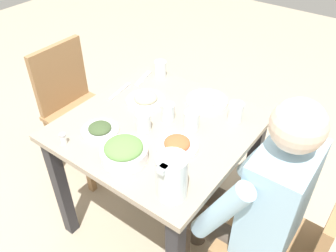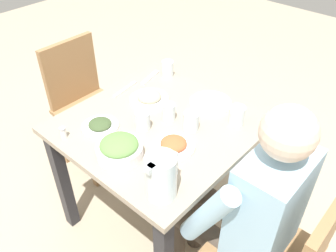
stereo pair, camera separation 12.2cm
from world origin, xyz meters
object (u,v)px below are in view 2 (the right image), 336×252
plate_dolmas (100,125)px  water_glass_near_right (143,121)px  water_glass_near_left (237,115)px  plate_yoghurt (211,101)px  plate_rice_curry (174,145)px  water_glass_far_right (191,121)px  dining_table (159,143)px  salad_bowl (119,148)px  chair_far (84,99)px  water_glass_far_left (169,112)px  plate_beans (149,98)px  water_glass_by_pitcher (168,69)px  water_pitcher (161,176)px  diner_near (245,205)px  salt_shaker (63,132)px

plate_dolmas → water_glass_near_right: (0.13, -0.16, 0.03)m
water_glass_near_left → plate_yoghurt: bearing=75.0°
plate_rice_curry → water_glass_far_right: bearing=9.8°
dining_table → salad_bowl: 0.33m
chair_far → plate_rice_curry: chair_far is taller
water_glass_far_left → water_glass_near_right: (-0.14, 0.04, 0.00)m
plate_beans → water_glass_far_right: size_ratio=2.26×
water_glass_by_pitcher → water_glass_far_right: size_ratio=1.00×
plate_rice_curry → water_glass_by_pitcher: size_ratio=2.08×
water_pitcher → plate_rice_curry: water_pitcher is taller
plate_beans → plate_dolmas: 0.32m
water_pitcher → plate_dolmas: size_ratio=1.08×
salad_bowl → water_glass_far_right: size_ratio=2.23×
plate_beans → plate_rice_curry: size_ratio=1.09×
salad_bowl → water_glass_far_left: size_ratio=2.35×
plate_beans → water_glass_near_right: 0.24m
plate_rice_curry → plate_dolmas: plate_rice_curry is taller
chair_far → diner_near: 1.33m
water_glass_by_pitcher → water_glass_near_left: water_glass_near_left is taller
plate_rice_curry → salt_shaker: size_ratio=3.52×
chair_far → water_pitcher: 1.19m
water_glass_near_left → salt_shaker: water_glass_near_left is taller
diner_near → water_glass_near_right: bearing=90.1°
water_glass_far_right → salt_shaker: bearing=137.6°
plate_beans → salt_shaker: (-0.48, 0.08, 0.01)m
plate_yoghurt → water_glass_near_right: 0.40m
water_glass_near_left → salt_shaker: 0.82m
plate_rice_curry → dining_table: bearing=64.1°
dining_table → plate_rice_curry: size_ratio=4.52×
chair_far → salt_shaker: chair_far is taller
water_glass_near_right → plate_yoghurt: bearing=-17.5°
dining_table → water_glass_near_left: bearing=-48.2°
plate_dolmas → water_pitcher: bearing=-102.1°
water_glass_near_left → dining_table: bearing=131.8°
dining_table → water_glass_far_right: size_ratio=9.43×
chair_far → plate_dolmas: size_ratio=4.95×
plate_rice_curry → salt_shaker: (-0.28, 0.43, 0.01)m
chair_far → water_glass_far_right: 0.95m
salad_bowl → water_glass_near_right: salad_bowl is taller
plate_dolmas → water_glass_near_left: bearing=-45.3°
water_glass_by_pitcher → salt_shaker: water_glass_by_pitcher is taller
diner_near → plate_dolmas: size_ratio=6.63×
water_pitcher → salt_shaker: (-0.05, 0.57, -0.07)m
plate_beans → water_glass_far_left: size_ratio=2.38×
dining_table → water_glass_far_left: size_ratio=9.92×
water_pitcher → salt_shaker: bearing=95.1°
plate_dolmas → water_glass_by_pitcher: (0.58, 0.09, 0.03)m
diner_near → plate_dolmas: (-0.14, 0.74, 0.11)m
plate_dolmas → chair_far: bearing=62.7°
water_glass_by_pitcher → salad_bowl: bearing=-154.9°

